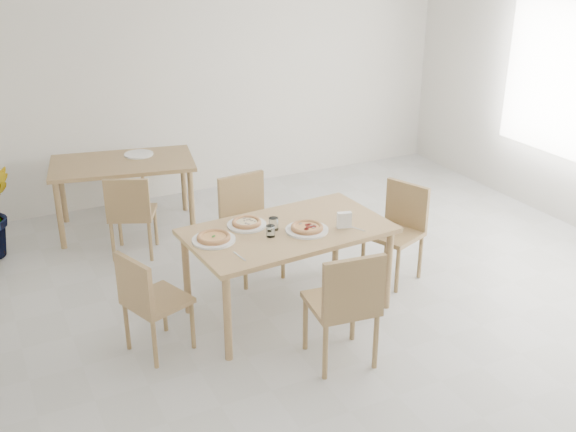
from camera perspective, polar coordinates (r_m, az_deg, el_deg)
name	(u,v)px	position (r m, az deg, el deg)	size (l,w,h in m)	color
main_table	(288,237)	(5.43, 0.00, -1.80)	(1.67, 1.02, 0.75)	tan
chair_south	(346,301)	(4.82, 4.93, -7.17)	(0.51, 0.51, 0.93)	#A78353
chair_north	(248,219)	(6.13, -3.39, -0.22)	(0.50, 0.50, 0.92)	#A78353
chair_west	(148,297)	(5.07, -11.75, -6.76)	(0.52, 0.52, 0.83)	#A78353
chair_east	(399,225)	(6.14, 9.36, -0.73)	(0.56, 0.56, 0.88)	#A78353
plate_margherita	(214,240)	(5.21, -6.31, -2.02)	(0.34, 0.34, 0.02)	white
plate_mushroom	(247,225)	(5.45, -3.52, -0.75)	(0.32, 0.32, 0.02)	white
plate_pepperoni	(307,230)	(5.35, 1.61, -1.19)	(0.34, 0.34, 0.02)	white
pizza_margherita	(214,237)	(5.20, -6.32, -1.80)	(0.33, 0.33, 0.03)	#EEB370
pizza_mushroom	(247,222)	(5.44, -3.52, -0.53)	(0.29, 0.29, 0.03)	#EEB370
pizza_pepperoni	(307,227)	(5.34, 1.61, -0.96)	(0.30, 0.30, 0.03)	#EEB370
tumbler_a	(271,231)	(5.24, -1.49, -1.28)	(0.07, 0.07, 0.09)	white
tumbler_b	(274,224)	(5.36, -1.23, -0.66)	(0.08, 0.08, 0.10)	white
napkin_holder	(344,221)	(5.39, 4.78, -0.41)	(0.14, 0.09, 0.14)	silver
fork_a	(357,229)	(5.41, 5.83, -1.07)	(0.01, 0.17, 0.01)	silver
fork_b	(240,257)	(4.95, -4.12, -3.44)	(0.01, 0.18, 0.01)	silver
second_table	(123,169)	(7.20, -13.81, 3.86)	(1.58, 1.09, 0.75)	#A78353
chair_back_s	(131,210)	(6.59, -13.18, 0.47)	(0.55, 0.55, 0.84)	#A78353
chair_back_n	(120,160)	(7.99, -14.07, 4.66)	(0.46, 0.46, 0.90)	#A78353
plate_empty	(139,154)	(7.34, -12.52, 5.12)	(0.30, 0.30, 0.02)	white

